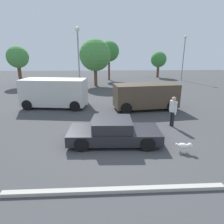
{
  "coord_description": "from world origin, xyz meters",
  "views": [
    {
      "loc": [
        -0.36,
        -8.19,
        4.09
      ],
      "look_at": [
        0.19,
        2.28,
        0.9
      ],
      "focal_mm": 31.26,
      "sensor_mm": 36.0,
      "label": 1
    }
  ],
  "objects_px": {
    "sedan_foreground": "(114,132)",
    "van_white": "(55,92)",
    "dog": "(184,146)",
    "light_post_mid": "(184,51)",
    "pedestrian": "(173,109)",
    "suv_dark": "(146,96)",
    "light_post_near": "(78,50)"
  },
  "relations": [
    {
      "from": "sedan_foreground",
      "to": "dog",
      "type": "relative_size",
      "value": 6.55
    },
    {
      "from": "van_white",
      "to": "pedestrian",
      "type": "height_order",
      "value": "van_white"
    },
    {
      "from": "pedestrian",
      "to": "light_post_mid",
      "type": "distance_m",
      "value": 21.13
    },
    {
      "from": "dog",
      "to": "pedestrian",
      "type": "height_order",
      "value": "pedestrian"
    },
    {
      "from": "sedan_foreground",
      "to": "pedestrian",
      "type": "relative_size",
      "value": 2.47
    },
    {
      "from": "dog",
      "to": "van_white",
      "type": "relative_size",
      "value": 0.13
    },
    {
      "from": "van_white",
      "to": "dog",
      "type": "bearing_deg",
      "value": 140.28
    },
    {
      "from": "suv_dark",
      "to": "pedestrian",
      "type": "xyz_separation_m",
      "value": [
        0.79,
        -3.6,
        -0.0
      ]
    },
    {
      "from": "van_white",
      "to": "pedestrian",
      "type": "relative_size",
      "value": 2.88
    },
    {
      "from": "pedestrian",
      "to": "light_post_near",
      "type": "height_order",
      "value": "light_post_near"
    },
    {
      "from": "van_white",
      "to": "light_post_mid",
      "type": "height_order",
      "value": "light_post_mid"
    },
    {
      "from": "sedan_foreground",
      "to": "light_post_near",
      "type": "xyz_separation_m",
      "value": [
        -2.74,
        11.34,
        3.82
      ]
    },
    {
      "from": "van_white",
      "to": "light_post_near",
      "type": "height_order",
      "value": "light_post_near"
    },
    {
      "from": "sedan_foreground",
      "to": "light_post_mid",
      "type": "height_order",
      "value": "light_post_mid"
    },
    {
      "from": "suv_dark",
      "to": "sedan_foreground",
      "type": "bearing_deg",
      "value": 56.48
    },
    {
      "from": "sedan_foreground",
      "to": "dog",
      "type": "bearing_deg",
      "value": -19.17
    },
    {
      "from": "dog",
      "to": "van_white",
      "type": "xyz_separation_m",
      "value": [
        -7.12,
        7.68,
        0.89
      ]
    },
    {
      "from": "sedan_foreground",
      "to": "van_white",
      "type": "relative_size",
      "value": 0.86
    },
    {
      "from": "light_post_mid",
      "to": "light_post_near",
      "type": "bearing_deg",
      "value": -145.89
    },
    {
      "from": "light_post_near",
      "to": "light_post_mid",
      "type": "height_order",
      "value": "light_post_mid"
    },
    {
      "from": "van_white",
      "to": "light_post_near",
      "type": "distance_m",
      "value": 5.94
    },
    {
      "from": "dog",
      "to": "van_white",
      "type": "bearing_deg",
      "value": 153.25
    },
    {
      "from": "sedan_foreground",
      "to": "dog",
      "type": "xyz_separation_m",
      "value": [
        2.94,
        -1.15,
        -0.24
      ]
    },
    {
      "from": "dog",
      "to": "light_post_mid",
      "type": "distance_m",
      "value": 24.3
    },
    {
      "from": "light_post_near",
      "to": "light_post_mid",
      "type": "distance_m",
      "value": 17.46
    },
    {
      "from": "light_post_near",
      "to": "pedestrian",
      "type": "bearing_deg",
      "value": -56.35
    },
    {
      "from": "van_white",
      "to": "suv_dark",
      "type": "xyz_separation_m",
      "value": [
        6.88,
        -0.97,
        -0.14
      ]
    },
    {
      "from": "sedan_foreground",
      "to": "dog",
      "type": "distance_m",
      "value": 3.17
    },
    {
      "from": "pedestrian",
      "to": "light_post_mid",
      "type": "bearing_deg",
      "value": -127.45
    },
    {
      "from": "suv_dark",
      "to": "light_post_mid",
      "type": "relative_size",
      "value": 0.74
    },
    {
      "from": "sedan_foreground",
      "to": "light_post_mid",
      "type": "distance_m",
      "value": 24.47
    },
    {
      "from": "sedan_foreground",
      "to": "van_white",
      "type": "xyz_separation_m",
      "value": [
        -4.18,
        6.53,
        0.65
      ]
    }
  ]
}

